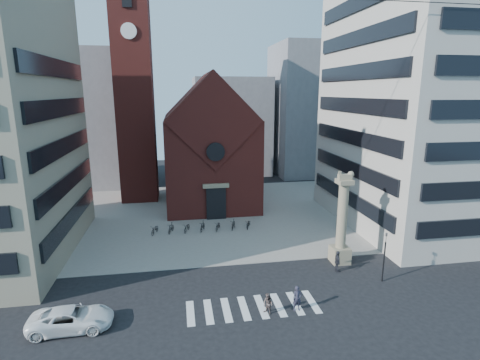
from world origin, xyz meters
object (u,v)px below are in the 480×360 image
pedestrian_1 (268,304)px  traffic_light (384,256)px  lion_column (342,227)px  pedestrian_2 (337,261)px  pedestrian_0 (297,298)px  white_car (71,319)px  scooter_0 (155,229)px

pedestrian_1 → traffic_light: bearing=68.6°
lion_column → pedestrian_2: lion_column is taller
traffic_light → pedestrian_0: size_ratio=2.29×
lion_column → pedestrian_1: (-8.56, -7.02, -2.66)m
white_car → pedestrian_0: pedestrian_0 is taller
traffic_light → scooter_0: size_ratio=2.27×
traffic_light → pedestrian_0: 8.95m
white_car → pedestrian_2: size_ratio=2.82×
pedestrian_1 → pedestrian_2: (7.56, 5.29, 0.16)m
pedestrian_0 → scooter_0: size_ratio=0.99×
lion_column → white_car: lion_column is taller
white_car → pedestrian_2: 21.39m
traffic_light → lion_column: bearing=116.5°
pedestrian_0 → scooter_0: 20.16m
pedestrian_0 → scooter_0: bearing=118.4°
traffic_light → pedestrian_1: bearing=-164.1°
pedestrian_1 → scooter_0: (-8.70, 17.08, -0.25)m
traffic_light → pedestrian_2: traffic_light is taller
pedestrian_0 → scooter_0: (-10.89, 16.96, -0.39)m
traffic_light → pedestrian_2: 4.00m
white_car → pedestrian_1: bearing=-93.4°
lion_column → traffic_light: size_ratio=2.02×
pedestrian_1 → pedestrian_0: bearing=55.8°
traffic_light → scooter_0: 23.91m
traffic_light → white_car: bearing=-174.1°
pedestrian_1 → scooter_0: size_ratio=0.84×
white_car → pedestrian_0: 15.50m
white_car → pedestrian_1: 13.31m
lion_column → pedestrian_2: (-1.01, -1.72, -2.51)m
lion_column → traffic_light: lion_column is taller
lion_column → scooter_0: (-17.27, 10.07, -2.91)m
white_car → pedestrian_0: size_ratio=2.86×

